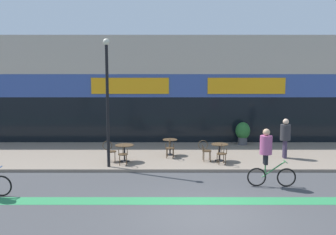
% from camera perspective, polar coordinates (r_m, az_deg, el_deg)
% --- Properties ---
extents(ground_plane, '(120.00, 120.00, 0.00)m').
position_cam_1_polar(ground_plane, '(11.36, 5.29, -14.03)').
color(ground_plane, '#424244').
extents(sidewalk_slab, '(40.00, 5.50, 0.12)m').
position_cam_1_polar(sidewalk_slab, '(18.27, 3.12, -5.46)').
color(sidewalk_slab, gray).
rests_on(sidewalk_slab, ground).
extents(storefront_facade, '(40.00, 4.06, 5.74)m').
position_cam_1_polar(storefront_facade, '(22.54, 2.48, 4.21)').
color(storefront_facade, '#B2A899').
rests_on(storefront_facade, ground).
extents(bike_lane_stripe, '(36.00, 0.70, 0.01)m').
position_cam_1_polar(bike_lane_stripe, '(12.50, 4.74, -11.96)').
color(bike_lane_stripe, '#2D844C').
rests_on(bike_lane_stripe, ground).
extents(bistro_table_0, '(0.79, 0.79, 0.72)m').
position_cam_1_polar(bistro_table_0, '(16.80, -6.55, -4.64)').
color(bistro_table_0, black).
rests_on(bistro_table_0, sidewalk_slab).
extents(bistro_table_1, '(0.66, 0.66, 0.72)m').
position_cam_1_polar(bistro_table_1, '(17.90, 0.09, -3.85)').
color(bistro_table_1, black).
rests_on(bistro_table_1, sidewalk_slab).
extents(bistro_table_2, '(0.73, 0.73, 0.73)m').
position_cam_1_polar(bistro_table_2, '(16.95, 7.30, -4.51)').
color(bistro_table_2, black).
rests_on(bistro_table_2, sidewalk_slab).
extents(cafe_chair_0_near, '(0.45, 0.60, 0.90)m').
position_cam_1_polar(cafe_chair_0_near, '(16.19, -6.76, -5.11)').
color(cafe_chair_0_near, '#4C3823').
rests_on(cafe_chair_0_near, sidewalk_slab).
extents(cafe_chair_0_side, '(0.60, 0.45, 0.90)m').
position_cam_1_polar(cafe_chair_0_side, '(16.87, -8.67, -4.63)').
color(cafe_chair_0_side, '#4C3823').
rests_on(cafe_chair_0_side, sidewalk_slab).
extents(cafe_chair_1_near, '(0.44, 0.59, 0.90)m').
position_cam_1_polar(cafe_chair_1_near, '(17.29, 0.07, -4.24)').
color(cafe_chair_1_near, '#4C3823').
rests_on(cafe_chair_1_near, sidewalk_slab).
extents(cafe_chair_2_near, '(0.45, 0.60, 0.90)m').
position_cam_1_polar(cafe_chair_2_near, '(16.34, 7.62, -5.00)').
color(cafe_chair_2_near, '#4C3823').
rests_on(cafe_chair_2_near, sidewalk_slab).
extents(cafe_chair_2_side, '(0.58, 0.42, 0.90)m').
position_cam_1_polar(cafe_chair_2_side, '(16.87, 5.19, -4.57)').
color(cafe_chair_2_side, '#4C3823').
rests_on(cafe_chair_2_side, sidewalk_slab).
extents(planter_pot, '(0.74, 0.74, 1.17)m').
position_cam_1_polar(planter_pot, '(20.56, 10.59, -2.11)').
color(planter_pot, '#4C4C51').
rests_on(planter_pot, sidewalk_slab).
extents(lamp_post, '(0.26, 0.26, 5.09)m').
position_cam_1_polar(lamp_post, '(15.67, -9.01, 3.41)').
color(lamp_post, black).
rests_on(lamp_post, sidewalk_slab).
extents(cyclist_0, '(1.68, 0.49, 2.03)m').
position_cam_1_polar(cyclist_0, '(13.98, 14.02, -5.06)').
color(cyclist_0, black).
rests_on(cyclist_0, ground).
extents(pedestrian_near_end, '(0.46, 0.46, 1.75)m').
position_cam_1_polar(pedestrian_near_end, '(17.99, 16.45, -2.40)').
color(pedestrian_near_end, '#382D47').
rests_on(pedestrian_near_end, sidewalk_slab).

